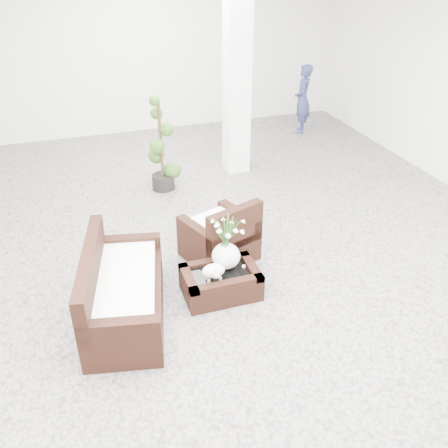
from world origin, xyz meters
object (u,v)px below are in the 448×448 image
object	(u,v)px
armchair	(219,229)
loveseat	(124,285)
coffee_table	(221,283)
topiary	(161,144)

from	to	relation	value
armchair	loveseat	distance (m)	1.61
coffee_table	armchair	world-z (taller)	armchair
topiary	coffee_table	bearing A→B (deg)	-89.42
armchair	topiary	size ratio (longest dim) A/B	0.55
armchair	loveseat	world-z (taller)	loveseat
armchair	coffee_table	bearing A→B (deg)	53.66
armchair	topiary	distance (m)	2.36
coffee_table	topiary	bearing A→B (deg)	90.58
coffee_table	loveseat	distance (m)	1.18
coffee_table	armchair	distance (m)	0.86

